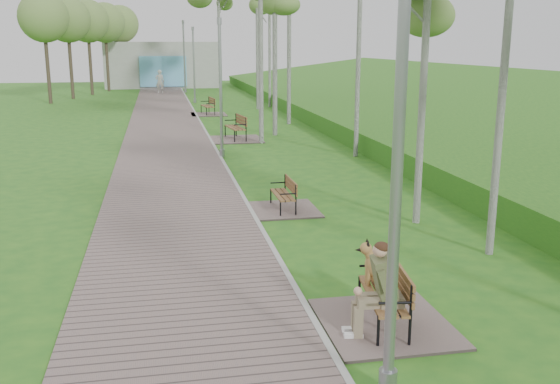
{
  "coord_description": "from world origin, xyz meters",
  "views": [
    {
      "loc": [
        -2.04,
        -7.45,
        3.86
      ],
      "look_at": [
        0.19,
        3.99,
        1.08
      ],
      "focal_mm": 40.0,
      "sensor_mm": 36.0,
      "label": 1
    }
  ],
  "objects": [
    {
      "name": "bench_far",
      "position": [
        0.65,
        27.38,
        0.22
      ],
      "size": [
        1.92,
        2.13,
        1.18
      ],
      "color": "#72605C",
      "rests_on": "ground"
    },
    {
      "name": "ground",
      "position": [
        0.0,
        0.0,
        0.0
      ],
      "size": [
        120.0,
        120.0,
        0.0
      ],
      "primitive_type": "plane",
      "color": "#245E1C",
      "rests_on": "ground"
    },
    {
      "name": "lamp_post_near",
      "position": [
        0.36,
        -1.49,
        2.52
      ],
      "size": [
        0.21,
        0.21,
        5.4
      ],
      "color": "gray",
      "rests_on": "ground"
    },
    {
      "name": "pedestrian_near",
      "position": [
        -1.84,
        43.12,
        0.93
      ],
      "size": [
        0.71,
        0.49,
        1.86
      ],
      "primitive_type": "imported",
      "rotation": [
        0.0,
        0.0,
        3.07
      ],
      "color": "silver",
      "rests_on": "ground"
    },
    {
      "name": "bench_third",
      "position": [
        1.02,
        17.85,
        0.24
      ],
      "size": [
        2.04,
        2.26,
        1.25
      ],
      "color": "#72605C",
      "rests_on": "ground"
    },
    {
      "name": "bench_second",
      "position": [
        0.77,
        6.57,
        0.17
      ],
      "size": [
        1.53,
        1.7,
        0.94
      ],
      "color": "#72605C",
      "rests_on": "ground"
    },
    {
      "name": "bench_main",
      "position": [
        0.87,
        0.19,
        0.43
      ],
      "size": [
        1.77,
        1.97,
        1.54
      ],
      "color": "#72605C",
      "rests_on": "ground"
    },
    {
      "name": "lamp_post_far",
      "position": [
        0.16,
        43.93,
        2.64
      ],
      "size": [
        0.22,
        0.22,
        5.66
      ],
      "color": "gray",
      "rests_on": "ground"
    },
    {
      "name": "embankment",
      "position": [
        12.0,
        20.0,
        0.0
      ],
      "size": [
        14.0,
        70.0,
        1.6
      ],
      "primitive_type": "cube",
      "color": "#458421",
      "rests_on": "ground"
    },
    {
      "name": "building_north",
      "position": [
        -1.5,
        50.97,
        1.99
      ],
      "size": [
        10.0,
        5.2,
        4.0
      ],
      "color": "#9E9E99",
      "rests_on": "ground"
    },
    {
      "name": "lamp_post_second",
      "position": [
        0.08,
        14.01,
        2.2
      ],
      "size": [
        0.18,
        0.18,
        4.7
      ],
      "color": "gray",
      "rests_on": "ground"
    },
    {
      "name": "kerb",
      "position": [
        0.0,
        21.5,
        0.03
      ],
      "size": [
        0.1,
        67.0,
        0.05
      ],
      "primitive_type": "cube",
      "color": "#999993",
      "rests_on": "ground"
    },
    {
      "name": "lamp_post_third",
      "position": [
        0.38,
        34.72,
        2.3
      ],
      "size": [
        0.19,
        0.19,
        4.92
      ],
      "color": "gray",
      "rests_on": "ground"
    },
    {
      "name": "walkway",
      "position": [
        -1.75,
        21.5,
        0.02
      ],
      "size": [
        3.5,
        67.0,
        0.04
      ],
      "primitive_type": "cube",
      "color": "#72605C",
      "rests_on": "ground"
    }
  ]
}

